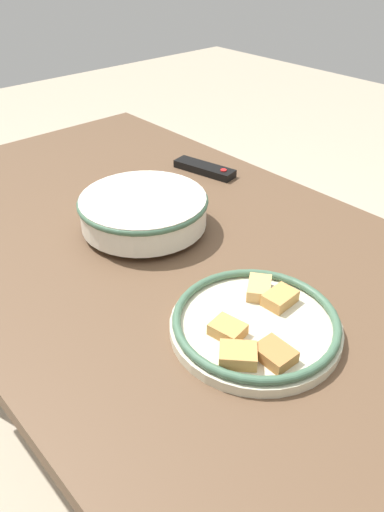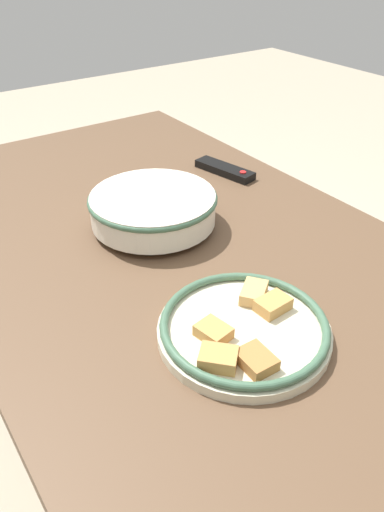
{
  "view_description": "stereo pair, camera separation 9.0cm",
  "coord_description": "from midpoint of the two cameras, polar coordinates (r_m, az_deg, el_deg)",
  "views": [
    {
      "loc": [
        0.65,
        -0.54,
        1.29
      ],
      "look_at": [
        0.08,
        -0.03,
        0.77
      ],
      "focal_mm": 35.0,
      "sensor_mm": 36.0,
      "label": 1
    },
    {
      "loc": [
        0.71,
        -0.47,
        1.29
      ],
      "look_at": [
        0.08,
        -0.03,
        0.77
      ],
      "focal_mm": 35.0,
      "sensor_mm": 36.0,
      "label": 2
    }
  ],
  "objects": [
    {
      "name": "ground_plane",
      "position": [
        1.55,
        0.99,
        -22.55
      ],
      "size": [
        8.0,
        8.0,
        0.0
      ],
      "primitive_type": "plane",
      "color": "#B7A88E"
    },
    {
      "name": "dining_table",
      "position": [
        1.06,
        1.34,
        -2.73
      ],
      "size": [
        1.57,
        0.86,
        0.73
      ],
      "color": "brown",
      "rests_on": "ground_plane"
    },
    {
      "name": "noodle_bowl",
      "position": [
        1.07,
        -2.05,
        5.45
      ],
      "size": [
        0.28,
        0.28,
        0.08
      ],
      "color": "silver",
      "rests_on": "dining_table"
    },
    {
      "name": "food_plate",
      "position": [
        0.81,
        9.16,
        -8.31
      ],
      "size": [
        0.28,
        0.28,
        0.04
      ],
      "color": "beige",
      "rests_on": "dining_table"
    },
    {
      "name": "tv_remote",
      "position": [
        1.34,
        5.72,
        9.74
      ],
      "size": [
        0.18,
        0.08,
        0.02
      ],
      "rotation": [
        0.0,
        0.0,
        4.93
      ],
      "color": "black",
      "rests_on": "dining_table"
    }
  ]
}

